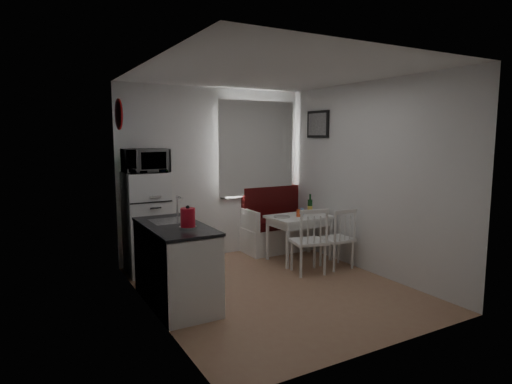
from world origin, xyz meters
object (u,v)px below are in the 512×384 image
Objects in this scene: bench at (285,228)px; chair_right at (341,232)px; fridge at (147,223)px; kettle at (188,218)px; dining_table at (299,221)px; wine_bottle at (310,204)px; microwave at (145,161)px; chair_left at (313,234)px; kitchen_counter at (176,264)px.

bench is 3.15× the size of chair_right.
fridge is 1.57m from kettle.
bench is 1.05× the size of fridge.
wine_bottle is at bearing 18.73° from dining_table.
wine_bottle is (0.02, 0.76, 0.30)m from chair_right.
microwave is at bearing 170.97° from wine_bottle.
fridge is at bearing 91.12° from kettle.
chair_right is at bearing -91.46° from wine_bottle.
fridge is at bearing 169.82° from wine_bottle.
microwave is 1.92× the size of wine_bottle.
bench is 2.36m from fridge.
kettle is at bearing -88.88° from fridge.
chair_left is (-0.42, -1.31, 0.22)m from bench.
chair_right is at bearing 1.17° from kitchen_counter.
dining_table is 0.37m from wine_bottle.
microwave is at bearing 91.16° from kettle.
fridge is 4.62× the size of wine_bottle.
fridge is (-1.91, 1.20, 0.13)m from chair_left.
wine_bottle is (0.10, -0.55, 0.49)m from bench.
bench is (2.35, 1.36, -0.11)m from kitchen_counter.
kitchen_counter is 1.43× the size of dining_table.
kitchen_counter reaches higher than kettle.
kitchen_counter is 2.43m from chair_right.
microwave is at bearing 161.15° from chair_left.
microwave is (-2.16, 0.49, 0.94)m from dining_table.
kitchen_counter is 2.30m from dining_table.
chair_right is at bearing 8.16° from kettle.
kettle is (0.03, -1.54, 0.33)m from fridge.
fridge reaches higher than dining_table.
chair_left is 1.96m from kettle.
fridge is 5.67× the size of kettle.
dining_table is 1.83× the size of chair_left.
chair_right is (2.43, 0.05, 0.08)m from kitchen_counter.
chair_right is 0.33× the size of fridge.
wine_bottle reaches higher than dining_table.
bench is at bearing 4.02° from microwave.
chair_left is 1.68× the size of wine_bottle.
fridge is (-2.41, 1.19, 0.16)m from chair_right.
microwave reaches higher than fridge.
chair_left is (-0.25, -0.66, -0.04)m from dining_table.
dining_table is 3.08× the size of wine_bottle.
microwave is 2.56m from wine_bottle.
kitchen_counter is 1.93m from chair_left.
bench is 1.32m from chair_right.
microwave reaches higher than bench.
kitchen_counter reaches higher than wine_bottle.
bench is at bearing 94.54° from chair_right.
fridge is at bearing -177.21° from bench.
microwave reaches higher than chair_left.
chair_right is (0.50, 0.01, -0.03)m from chair_left.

